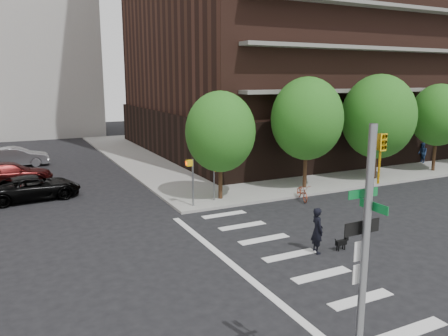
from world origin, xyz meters
TOP-DOWN VIEW (x-y plane):
  - ground at (0.00, 0.00)m, footprint 120.00×120.00m
  - sidewalk_ne at (20.50, 23.50)m, footprint 39.00×33.00m
  - crosswalk at (2.21, -0.00)m, footprint 3.85×13.00m
  - tree_a at (4.00, 8.50)m, footprint 4.00×4.00m
  - tree_b at (10.00, 8.50)m, footprint 4.50×4.50m
  - tree_c at (16.00, 8.50)m, footprint 5.00×5.00m
  - tree_d at (22.00, 8.50)m, footprint 4.00×4.00m
  - traffic_signal at (-0.47, -7.49)m, footprint 0.90×0.75m
  - pedestrian_signal at (2.32, 7.92)m, footprint 2.18×0.67m
  - parked_car_black at (-5.68, 13.62)m, footprint 2.83×5.34m
  - parked_car_maroon at (-6.88, 18.23)m, footprint 2.34×5.32m
  - parked_car_silver at (-6.36, 24.93)m, footprint 1.95×4.91m
  - scooter at (8.36, 6.50)m, footprint 1.17×1.92m
  - dog_walker at (4.16, -0.21)m, footprint 0.77×0.59m
  - dog at (5.26, -0.47)m, footprint 0.62×0.19m
  - pedestrian_far at (23.77, 11.00)m, footprint 0.99×0.89m

SIDE VIEW (x-z plane):
  - ground at x=0.00m, z-range 0.00..0.00m
  - crosswalk at x=2.21m, z-range 0.00..0.01m
  - sidewalk_ne at x=20.50m, z-range 0.00..0.15m
  - dog at x=5.26m, z-range 0.07..0.59m
  - scooter at x=8.36m, z-range 0.00..0.95m
  - parked_car_black at x=-5.68m, z-range 0.00..1.43m
  - parked_car_maroon at x=-6.88m, z-range 0.00..1.52m
  - parked_car_silver at x=-6.36m, z-range 0.00..1.59m
  - dog_walker at x=4.16m, z-range 0.00..1.90m
  - pedestrian_far at x=23.77m, z-range 0.15..1.83m
  - pedestrian_signal at x=2.32m, z-range 0.55..3.15m
  - traffic_signal at x=-0.47m, z-range -0.30..5.70m
  - tree_a at x=4.00m, z-range 1.09..6.99m
  - tree_d at x=22.00m, z-range 1.24..7.44m
  - tree_c at x=16.00m, z-range 1.05..7.85m
  - tree_b at x=10.00m, z-range 1.22..7.87m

